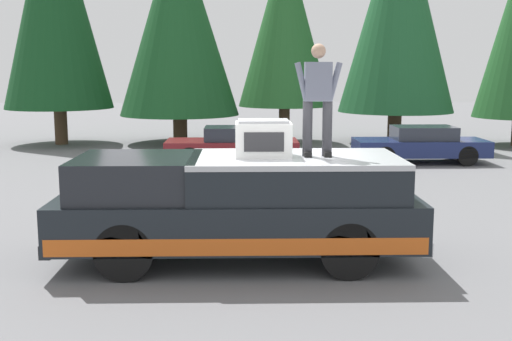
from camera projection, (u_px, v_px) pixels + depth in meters
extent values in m
plane|color=slate|center=(264.00, 255.00, 10.19)|extent=(90.00, 90.00, 0.00)
cube|color=black|center=(237.00, 217.00, 9.79)|extent=(2.00, 5.50, 0.70)
cube|color=#CC5619|center=(237.00, 229.00, 9.82)|extent=(2.01, 5.39, 0.24)
cube|color=black|center=(138.00, 176.00, 9.65)|extent=(1.84, 1.87, 0.60)
cube|color=black|center=(295.00, 178.00, 9.71)|extent=(1.92, 3.19, 0.52)
cube|color=#B7BABF|center=(295.00, 159.00, 9.66)|extent=(1.94, 3.19, 0.08)
cube|color=#232326|center=(63.00, 235.00, 9.77)|extent=(1.96, 0.16, 0.20)
cube|color=#B2B5BA|center=(409.00, 233.00, 9.89)|extent=(1.96, 0.16, 0.20)
cylinder|color=black|center=(125.00, 251.00, 8.96)|extent=(0.30, 0.84, 0.84)
cylinder|color=black|center=(143.00, 222.00, 10.64)|extent=(0.30, 0.84, 0.84)
cylinder|color=black|center=(349.00, 250.00, 9.03)|extent=(0.30, 0.84, 0.84)
cylinder|color=black|center=(332.00, 221.00, 10.71)|extent=(0.30, 0.84, 0.84)
cube|color=white|center=(263.00, 140.00, 9.59)|extent=(0.64, 0.84, 0.52)
cube|color=#2D2D30|center=(264.00, 142.00, 9.27)|extent=(0.01, 0.59, 0.29)
cube|color=#99999E|center=(263.00, 121.00, 9.54)|extent=(0.58, 0.76, 0.04)
cylinder|color=#333338|center=(327.00, 129.00, 9.60)|extent=(0.15, 0.15, 0.84)
cube|color=black|center=(327.00, 154.00, 9.62)|extent=(0.26, 0.11, 0.08)
cylinder|color=#333338|center=(307.00, 129.00, 9.59)|extent=(0.15, 0.15, 0.84)
cube|color=black|center=(307.00, 154.00, 9.61)|extent=(0.26, 0.11, 0.08)
cube|color=gray|center=(318.00, 82.00, 9.48)|extent=(0.24, 0.40, 0.58)
sphere|color=tan|center=(319.00, 51.00, 9.41)|extent=(0.22, 0.22, 0.22)
cylinder|color=gray|center=(335.00, 82.00, 9.46)|extent=(0.09, 0.23, 0.58)
cylinder|color=gray|center=(302.00, 82.00, 9.45)|extent=(0.09, 0.23, 0.58)
cube|color=navy|center=(420.00, 147.00, 20.01)|extent=(1.64, 4.10, 0.50)
cube|color=#282D38|center=(424.00, 133.00, 19.94)|extent=(1.31, 1.89, 0.42)
cylinder|color=black|center=(385.00, 156.00, 19.30)|extent=(0.20, 0.62, 0.62)
cylinder|color=black|center=(375.00, 150.00, 20.72)|extent=(0.20, 0.62, 0.62)
cylinder|color=black|center=(467.00, 156.00, 19.36)|extent=(0.20, 0.62, 0.62)
cylinder|color=black|center=(452.00, 150.00, 20.78)|extent=(0.20, 0.62, 0.62)
cube|color=maroon|center=(232.00, 148.00, 19.82)|extent=(1.64, 4.10, 0.50)
cube|color=#282D38|center=(235.00, 133.00, 19.75)|extent=(1.31, 1.89, 0.42)
cylinder|color=black|center=(190.00, 157.00, 19.11)|extent=(0.20, 0.62, 0.62)
cylinder|color=black|center=(193.00, 151.00, 20.53)|extent=(0.20, 0.62, 0.62)
cylinder|color=black|center=(274.00, 157.00, 19.17)|extent=(0.20, 0.62, 0.62)
cylinder|color=black|center=(271.00, 151.00, 20.59)|extent=(0.20, 0.62, 0.62)
cylinder|color=#4C3826|center=(394.00, 127.00, 25.29)|extent=(0.54, 0.54, 1.25)
cone|color=#1E562D|center=(399.00, 5.00, 24.52)|extent=(4.53, 4.53, 8.26)
cylinder|color=#4C3826|center=(284.00, 124.00, 25.43)|extent=(0.44, 0.44, 1.46)
cone|color=#235B28|center=(285.00, 22.00, 24.78)|extent=(3.65, 3.65, 6.54)
cylinder|color=#4C3826|center=(180.00, 129.00, 25.24)|extent=(0.56, 0.56, 1.12)
cone|color=#194C23|center=(178.00, 18.00, 24.55)|extent=(4.68, 4.68, 7.51)
cylinder|color=#4C3826|center=(61.00, 126.00, 24.84)|extent=(0.50, 0.50, 1.42)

